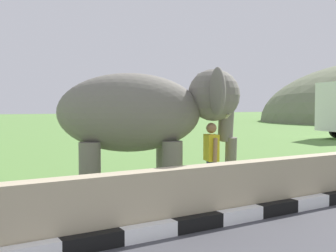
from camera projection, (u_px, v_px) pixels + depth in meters
striped_curb at (60, 248)px, 5.39m from camera, size 16.20×0.20×0.24m
barrier_parapet at (192, 196)px, 6.84m from camera, size 28.00×0.36×1.00m
elephant at (147, 114)px, 8.79m from camera, size 4.05×3.15×2.85m
person_handler at (211, 156)px, 8.89m from camera, size 0.35×0.64×1.66m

